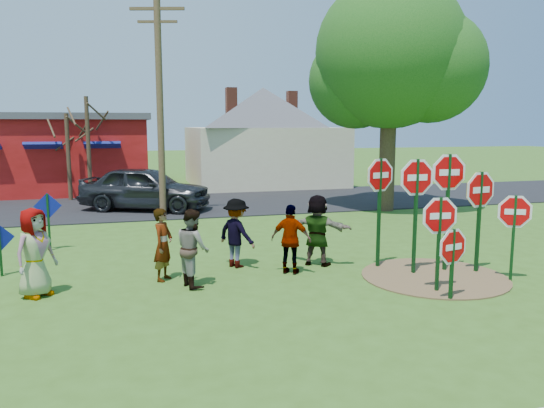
{
  "coord_description": "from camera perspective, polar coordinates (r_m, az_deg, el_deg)",
  "views": [
    {
      "loc": [
        -2.03,
        -11.03,
        3.37
      ],
      "look_at": [
        1.46,
        1.57,
        1.4
      ],
      "focal_mm": 35.0,
      "sensor_mm": 36.0,
      "label": 1
    }
  ],
  "objects": [
    {
      "name": "ground",
      "position": [
        11.71,
        -4.89,
        -8.19
      ],
      "size": [
        120.0,
        120.0,
        0.0
      ],
      "primitive_type": "plane",
      "color": "#365819",
      "rests_on": "ground"
    },
    {
      "name": "stop_sign_d",
      "position": [
        12.82,
        21.47,
        0.69
      ],
      "size": [
        1.11,
        0.2,
        2.47
      ],
      "rotation": [
        0.0,
        0.0,
        0.16
      ],
      "color": "#0F3A17",
      "rests_on": "ground"
    },
    {
      "name": "cream_house",
      "position": [
        30.0,
        -0.96,
        7.7
      ],
      "size": [
        9.4,
        9.4,
        6.5
      ],
      "color": "beige",
      "rests_on": "ground"
    },
    {
      "name": "person_b",
      "position": [
        11.74,
        -11.64,
        -4.3
      ],
      "size": [
        0.62,
        0.69,
        1.58
      ],
      "primitive_type": "imported",
      "rotation": [
        0.0,
        0.0,
        1.05
      ],
      "color": "#247662",
      "rests_on": "ground"
    },
    {
      "name": "stop_sign_c",
      "position": [
        12.68,
        18.43,
        1.94
      ],
      "size": [
        1.14,
        0.08,
        2.87
      ],
      "rotation": [
        0.0,
        0.0,
        -0.04
      ],
      "color": "#0F3A17",
      "rests_on": "ground"
    },
    {
      "name": "dirt_patch",
      "position": [
        12.43,
        17.05,
        -7.48
      ],
      "size": [
        3.2,
        3.2,
        0.03
      ],
      "primitive_type": "cylinder",
      "color": "brown",
      "rests_on": "ground"
    },
    {
      "name": "person_d",
      "position": [
        12.59,
        -3.84,
        -3.14
      ],
      "size": [
        1.1,
        1.22,
        1.64
      ],
      "primitive_type": "imported",
      "rotation": [
        0.0,
        0.0,
        2.17
      ],
      "color": "#2E2D32",
      "rests_on": "ground"
    },
    {
      "name": "blue_diamond_c",
      "position": [
        13.28,
        -27.25,
        -3.86
      ],
      "size": [
        0.6,
        0.23,
        1.19
      ],
      "rotation": [
        0.0,
        0.0,
        0.35
      ],
      "color": "#0F3A17",
      "rests_on": "ground"
    },
    {
      "name": "red_building",
      "position": [
        29.27,
        -22.38,
        5.16
      ],
      "size": [
        9.4,
        7.69,
        3.9
      ],
      "color": "maroon",
      "rests_on": "ground"
    },
    {
      "name": "leafy_tree",
      "position": [
        21.42,
        12.97,
        14.71
      ],
      "size": [
        6.28,
        5.73,
        8.92
      ],
      "color": "#382819",
      "rests_on": "ground"
    },
    {
      "name": "bare_tree_east",
      "position": [
        24.64,
        -19.2,
        7.14
      ],
      "size": [
        1.8,
        1.8,
        4.58
      ],
      "color": "#382819",
      "rests_on": "ground"
    },
    {
      "name": "utility_pole",
      "position": [
        19.89,
        -11.97,
        10.7
      ],
      "size": [
        1.89,
        0.65,
        7.94
      ],
      "rotation": [
        0.0,
        0.0,
        -0.28
      ],
      "color": "#4C3823",
      "rests_on": "ground"
    },
    {
      "name": "stop_sign_b",
      "position": [
        12.59,
        11.53,
        2.03
      ],
      "size": [
        1.04,
        0.32,
        2.74
      ],
      "rotation": [
        0.0,
        0.0,
        0.29
      ],
      "color": "#0F3A17",
      "rests_on": "ground"
    },
    {
      "name": "bare_tree_extra",
      "position": [
        25.08,
        -21.11,
        5.97
      ],
      "size": [
        1.8,
        1.8,
        3.85
      ],
      "color": "#382819",
      "rests_on": "ground"
    },
    {
      "name": "road",
      "position": [
        22.87,
        -10.23,
        -0.01
      ],
      "size": [
        120.0,
        7.5,
        0.04
      ],
      "primitive_type": "cube",
      "color": "black",
      "rests_on": "ground"
    },
    {
      "name": "person_a",
      "position": [
        11.4,
        -24.16,
        -4.78
      ],
      "size": [
        1.0,
        1.02,
        1.77
      ],
      "primitive_type": "imported",
      "rotation": [
        0.0,
        0.0,
        0.82
      ],
      "color": "#3E4593",
      "rests_on": "ground"
    },
    {
      "name": "suv",
      "position": [
        21.39,
        -13.46,
        1.69
      ],
      "size": [
        5.43,
        3.94,
        1.72
      ],
      "primitive_type": "imported",
      "rotation": [
        0.0,
        0.0,
        1.14
      ],
      "color": "#2D2D32",
      "rests_on": "road"
    },
    {
      "name": "person_f",
      "position": [
        12.77,
        4.91,
        -2.8
      ],
      "size": [
        1.59,
        1.36,
        1.72
      ],
      "primitive_type": "imported",
      "rotation": [
        0.0,
        0.0,
        2.5
      ],
      "color": "#1E4E33",
      "rests_on": "ground"
    },
    {
      "name": "person_e",
      "position": [
        12.0,
        2.06,
        -3.83
      ],
      "size": [
        0.99,
        0.84,
        1.59
      ],
      "primitive_type": "imported",
      "rotation": [
        0.0,
        0.0,
        2.55
      ],
      "color": "#482B5A",
      "rests_on": "ground"
    },
    {
      "name": "person_c",
      "position": [
        11.22,
        -8.52,
        -4.67
      ],
      "size": [
        0.8,
        0.93,
        1.64
      ],
      "primitive_type": "imported",
      "rotation": [
        0.0,
        0.0,
        1.83
      ],
      "color": "#945F3B",
      "rests_on": "ground"
    },
    {
      "name": "stop_sign_a",
      "position": [
        11.09,
        17.57,
        -2.01
      ],
      "size": [
        1.02,
        0.1,
        2.08
      ],
      "rotation": [
        0.0,
        0.0,
        -0.08
      ],
      "color": "#0F3A17",
      "rests_on": "ground"
    },
    {
      "name": "stop_sign_f",
      "position": [
        12.44,
        24.63,
        -1.32
      ],
      "size": [
        0.87,
        0.45,
        2.01
      ],
      "rotation": [
        0.0,
        0.0,
        -0.47
      ],
      "color": "#0F3A17",
      "rests_on": "ground"
    },
    {
      "name": "stop_sign_e",
      "position": [
        10.73,
        18.86,
        -4.78
      ],
      "size": [
        0.93,
        0.24,
        1.53
      ],
      "rotation": [
        0.0,
        0.0,
        0.24
      ],
      "color": "#0F3A17",
      "rests_on": "ground"
    },
    {
      "name": "stop_sign_g",
      "position": [
        12.22,
        15.27,
        1.5
      ],
      "size": [
        1.12,
        0.08,
        2.77
      ],
      "rotation": [
        0.0,
        0.0,
        0.02
      ],
      "color": "#0F3A17",
      "rests_on": "ground"
    },
    {
      "name": "blue_diamond_d",
      "position": [
        15.4,
        -22.94,
        -1.06
      ],
      "size": [
        0.71,
        0.07,
        1.57
      ],
      "rotation": [
        0.0,
        0.0,
        0.02
      ],
      "color": "#0F3A17",
      "rests_on": "ground"
    }
  ]
}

